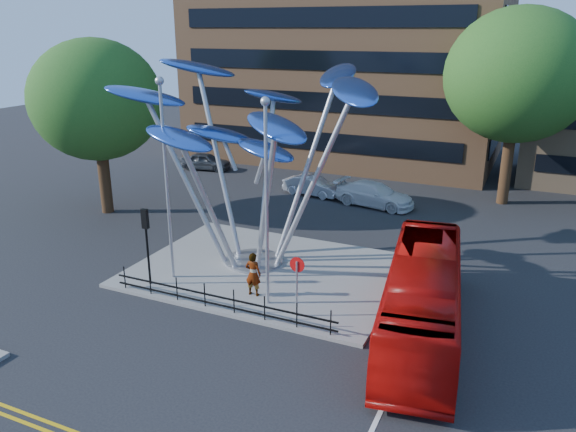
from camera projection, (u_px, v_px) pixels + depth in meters
The scene contains 15 objects.
ground at pixel (219, 339), 20.53m from camera, with size 120.00×120.00×0.00m, color black.
traffic_island at pixel (268, 271), 26.07m from camera, with size 12.00×9.00×0.15m, color slate.
tree_right at pixel (518, 76), 33.79m from camera, with size 8.80×8.80×12.11m.
tree_left at pixel (96, 100), 32.47m from camera, with size 7.60×7.60×10.32m.
leaf_sculpture at pixel (251, 121), 24.90m from camera, with size 12.72×9.54×9.51m.
street_lamp_left at pixel (165, 164), 23.60m from camera, with size 0.36×0.36×8.80m.
street_lamp_right at pixel (266, 186), 21.29m from camera, with size 0.36×0.36×8.30m.
traffic_light_island at pixel (146, 231), 23.81m from camera, with size 0.28×0.18×3.42m.
no_entry_sign_island at pixel (297, 277), 21.33m from camera, with size 0.60×0.10×2.45m.
pedestrian_railing_front at pixel (219, 300), 22.21m from camera, with size 10.00×0.06×1.00m.
red_bus at pixel (423, 297), 20.42m from camera, with size 2.49×10.63×2.96m, color #A20A07.
pedestrian at pixel (253, 274), 23.27m from camera, with size 0.69×0.45×1.89m, color gray.
parked_car_left at pixel (206, 161), 44.65m from camera, with size 1.60×3.98×1.35m, color #3D4044.
parked_car_mid at pixel (312, 186), 37.87m from camera, with size 1.40×4.02×1.32m, color #B8BAC0.
parked_car_right at pixel (375, 194), 35.57m from camera, with size 2.09×5.14×1.49m, color silver.
Camera 1 is at (9.76, -15.35, 10.82)m, focal length 35.00 mm.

